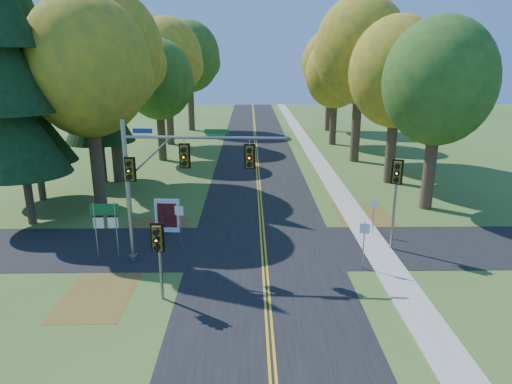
{
  "coord_description": "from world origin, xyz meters",
  "views": [
    {
      "loc": [
        -0.74,
        -21.3,
        10.14
      ],
      "look_at": [
        -0.41,
        2.0,
        3.2
      ],
      "focal_mm": 32.0,
      "sensor_mm": 36.0,
      "label": 1
    }
  ],
  "objects_px": {
    "east_signal_pole": "(396,182)",
    "route_sign_cluster": "(105,220)",
    "info_kiosk": "(168,216)",
    "traffic_mast": "(166,173)"
  },
  "relations": [
    {
      "from": "east_signal_pole",
      "to": "info_kiosk",
      "type": "relative_size",
      "value": 2.46
    },
    {
      "from": "route_sign_cluster",
      "to": "info_kiosk",
      "type": "relative_size",
      "value": 1.52
    },
    {
      "from": "traffic_mast",
      "to": "info_kiosk",
      "type": "relative_size",
      "value": 3.89
    },
    {
      "from": "east_signal_pole",
      "to": "route_sign_cluster",
      "type": "relative_size",
      "value": 1.62
    },
    {
      "from": "traffic_mast",
      "to": "east_signal_pole",
      "type": "bearing_deg",
      "value": 10.34
    },
    {
      "from": "traffic_mast",
      "to": "route_sign_cluster",
      "type": "height_order",
      "value": "traffic_mast"
    },
    {
      "from": "east_signal_pole",
      "to": "route_sign_cluster",
      "type": "bearing_deg",
      "value": -154.41
    },
    {
      "from": "route_sign_cluster",
      "to": "info_kiosk",
      "type": "height_order",
      "value": "route_sign_cluster"
    },
    {
      "from": "traffic_mast",
      "to": "info_kiosk",
      "type": "distance_m",
      "value": 5.62
    },
    {
      "from": "traffic_mast",
      "to": "info_kiosk",
      "type": "xyz_separation_m",
      "value": [
        -0.86,
        4.17,
        -3.66
      ]
    }
  ]
}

